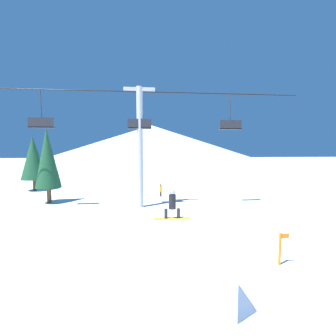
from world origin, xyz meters
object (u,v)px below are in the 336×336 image
pine_tree_near (47,158)px  distant_skier (161,190)px  snow_ramp (182,259)px  trail_marker (280,248)px  snowboarder (172,204)px

pine_tree_near → distant_skier: 10.35m
snow_ramp → distant_skier: 14.26m
snow_ramp → pine_tree_near: (-9.52, 12.67, 2.95)m
trail_marker → distant_skier: size_ratio=1.06×
snowboarder → trail_marker: snowboarder is taller
pine_tree_near → distant_skier: pine_tree_near is taller
snowboarder → trail_marker: bearing=-9.4°
pine_tree_near → trail_marker: size_ratio=4.91×
snow_ramp → pine_tree_near: 16.12m
snowboarder → trail_marker: 4.65m
pine_tree_near → snowboarder: bearing=-49.6°
snow_ramp → distant_skier: bearing=89.2°
snow_ramp → snowboarder: bearing=95.1°
distant_skier → snow_ramp: bearing=-90.8°
trail_marker → pine_tree_near: bearing=139.3°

